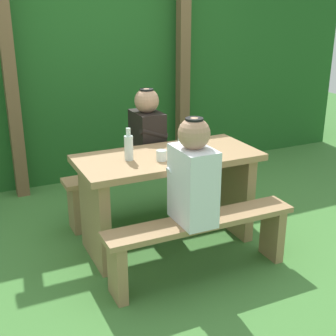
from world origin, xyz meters
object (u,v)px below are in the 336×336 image
(bottle_left, at_px, (199,136))
(bottle_center, at_px, (129,147))
(picnic_table, at_px, (168,184))
(bench_near, at_px, (201,236))
(bottle_right, at_px, (182,143))
(bench_far, at_px, (142,184))
(person_white_shirt, at_px, (193,175))
(drinking_glass, at_px, (161,155))
(person_black_coat, at_px, (147,133))

(bottle_left, bearing_deg, bottle_center, -175.09)
(picnic_table, relative_size, bench_near, 1.00)
(bench_near, bearing_deg, bottle_right, 79.85)
(bench_far, distance_m, person_white_shirt, 1.18)
(drinking_glass, relative_size, bottle_center, 0.32)
(bench_near, relative_size, bottle_right, 5.85)
(person_black_coat, height_order, bottle_left, person_black_coat)
(bench_far, bearing_deg, bottle_right, -81.79)
(person_white_shirt, distance_m, person_black_coat, 1.08)
(person_white_shirt, relative_size, bottle_left, 2.95)
(bottle_right, bearing_deg, picnic_table, 146.18)
(person_white_shirt, xyz_separation_m, drinking_glass, (-0.03, 0.43, 0.01))
(bottle_left, bearing_deg, picnic_table, -168.50)
(person_white_shirt, relative_size, bottle_right, 3.00)
(bench_near, xyz_separation_m, person_white_shirt, (-0.07, 0.00, 0.46))
(bench_far, height_order, person_black_coat, person_black_coat)
(bench_near, xyz_separation_m, bottle_right, (0.09, 0.48, 0.53))
(bottle_left, bearing_deg, bench_far, 122.54)
(person_white_shirt, relative_size, drinking_glass, 9.21)
(person_white_shirt, bearing_deg, picnic_table, 82.36)
(bench_near, distance_m, drinking_glass, 0.65)
(picnic_table, relative_size, person_white_shirt, 1.95)
(bench_near, relative_size, bench_far, 1.00)
(drinking_glass, xyz_separation_m, bottle_center, (-0.21, 0.11, 0.06))
(person_black_coat, distance_m, drinking_glass, 0.66)
(bottle_left, bearing_deg, person_black_coat, 117.72)
(person_white_shirt, bearing_deg, person_black_coat, 83.23)
(bench_far, height_order, bottle_right, bottle_right)
(bottle_left, bearing_deg, person_white_shirt, -122.19)
(person_white_shirt, height_order, drinking_glass, person_white_shirt)
(bottle_center, bearing_deg, bottle_left, 4.91)
(person_black_coat, distance_m, bottle_left, 0.54)
(person_black_coat, xyz_separation_m, bottle_left, (0.25, -0.48, 0.07))
(bottle_left, bearing_deg, bench_near, -116.86)
(picnic_table, xyz_separation_m, bench_near, (0.00, -0.54, -0.19))
(bench_far, xyz_separation_m, bottle_right, (0.09, -0.60, 0.53))
(person_black_coat, bearing_deg, person_white_shirt, -96.77)
(drinking_glass, bearing_deg, picnic_table, 45.67)
(bench_near, relative_size, drinking_glass, 17.92)
(bottle_center, bearing_deg, picnic_table, -1.63)
(picnic_table, distance_m, person_black_coat, 0.60)
(bench_far, relative_size, drinking_glass, 17.92)
(drinking_glass, distance_m, bottle_right, 0.20)
(bottle_right, bearing_deg, bottle_center, 170.51)
(person_white_shirt, bearing_deg, bottle_center, 113.81)
(drinking_glass, xyz_separation_m, bottle_left, (0.41, 0.17, 0.06))
(bench_far, relative_size, bottle_center, 5.78)
(bench_near, bearing_deg, bench_far, 90.00)
(person_black_coat, relative_size, bottle_left, 2.95)
(bench_far, distance_m, drinking_glass, 0.81)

